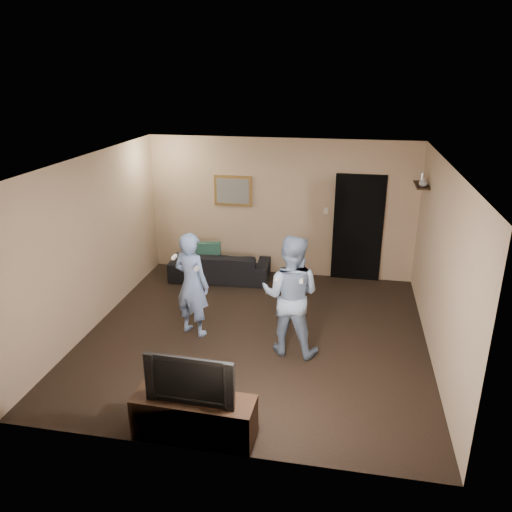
% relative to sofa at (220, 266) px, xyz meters
% --- Properties ---
extents(ground, '(5.00, 5.00, 0.00)m').
position_rel_sofa_xyz_m(ground, '(1.05, -1.96, -0.27)').
color(ground, black).
rests_on(ground, ground).
extents(ceiling, '(5.00, 5.00, 0.04)m').
position_rel_sofa_xyz_m(ceiling, '(1.05, -1.96, 2.33)').
color(ceiling, silver).
rests_on(ceiling, wall_back).
extents(wall_back, '(5.00, 0.04, 2.60)m').
position_rel_sofa_xyz_m(wall_back, '(1.05, 0.54, 1.03)').
color(wall_back, tan).
rests_on(wall_back, ground).
extents(wall_front, '(5.00, 0.04, 2.60)m').
position_rel_sofa_xyz_m(wall_front, '(1.05, -4.46, 1.03)').
color(wall_front, tan).
rests_on(wall_front, ground).
extents(wall_left, '(0.04, 5.00, 2.60)m').
position_rel_sofa_xyz_m(wall_left, '(-1.45, -1.96, 1.03)').
color(wall_left, tan).
rests_on(wall_left, ground).
extents(wall_right, '(0.04, 5.00, 2.60)m').
position_rel_sofa_xyz_m(wall_right, '(3.55, -1.96, 1.03)').
color(wall_right, tan).
rests_on(wall_right, ground).
extents(sofa, '(1.90, 0.85, 0.54)m').
position_rel_sofa_xyz_m(sofa, '(0.00, 0.00, 0.00)').
color(sofa, black).
rests_on(sofa, ground).
extents(throw_pillow, '(0.49, 0.24, 0.47)m').
position_rel_sofa_xyz_m(throw_pillow, '(-0.22, 0.00, 0.21)').
color(throw_pillow, '#17453C').
rests_on(throw_pillow, sofa).
extents(painting_frame, '(0.72, 0.05, 0.57)m').
position_rel_sofa_xyz_m(painting_frame, '(0.15, 0.51, 1.33)').
color(painting_frame, olive).
rests_on(painting_frame, wall_back).
extents(painting_canvas, '(0.62, 0.01, 0.47)m').
position_rel_sofa_xyz_m(painting_canvas, '(0.15, 0.48, 1.33)').
color(painting_canvas, slate).
rests_on(painting_canvas, painting_frame).
extents(doorway, '(0.90, 0.06, 2.00)m').
position_rel_sofa_xyz_m(doorway, '(2.50, 0.51, 0.73)').
color(doorway, black).
rests_on(doorway, ground).
extents(light_switch, '(0.08, 0.02, 0.12)m').
position_rel_sofa_xyz_m(light_switch, '(1.90, 0.51, 1.03)').
color(light_switch, silver).
rests_on(light_switch, wall_back).
extents(wall_shelf, '(0.20, 0.60, 0.03)m').
position_rel_sofa_xyz_m(wall_shelf, '(3.44, -0.16, 1.72)').
color(wall_shelf, black).
rests_on(wall_shelf, wall_right).
extents(shelf_vase, '(0.14, 0.14, 0.14)m').
position_rel_sofa_xyz_m(shelf_vase, '(3.44, -0.33, 1.81)').
color(shelf_vase, '#A9A9AE').
rests_on(shelf_vase, wall_shelf).
extents(shelf_figurine, '(0.06, 0.06, 0.18)m').
position_rel_sofa_xyz_m(shelf_figurine, '(3.44, -0.13, 1.82)').
color(shelf_figurine, silver).
rests_on(shelf_figurine, wall_shelf).
extents(tv_console, '(1.33, 0.47, 0.47)m').
position_rel_sofa_xyz_m(tv_console, '(0.82, -4.26, -0.02)').
color(tv_console, black).
rests_on(tv_console, ground).
extents(television, '(0.96, 0.16, 0.55)m').
position_rel_sofa_xyz_m(television, '(0.82, -4.26, 0.49)').
color(television, black).
rests_on(television, tv_console).
extents(wii_player_left, '(0.67, 0.57, 1.58)m').
position_rel_sofa_xyz_m(wii_player_left, '(0.12, -2.06, 0.52)').
color(wii_player_left, '#7A99D3').
rests_on(wii_player_left, ground).
extents(wii_player_right, '(0.90, 0.74, 1.71)m').
position_rel_sofa_xyz_m(wii_player_right, '(1.61, -2.31, 0.59)').
color(wii_player_right, '#86A0C4').
rests_on(wii_player_right, ground).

